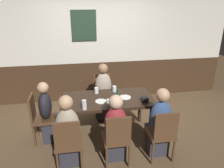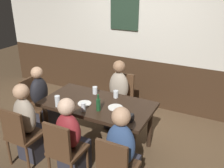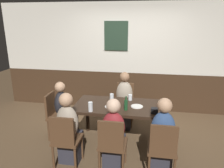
{
  "view_description": "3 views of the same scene",
  "coord_description": "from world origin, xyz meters",
  "px_view_note": "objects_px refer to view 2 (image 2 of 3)",
  "views": [
    {
      "loc": [
        -0.52,
        -3.45,
        2.39
      ],
      "look_at": [
        0.09,
        0.14,
        0.95
      ],
      "focal_mm": 34.69,
      "sensor_mm": 36.0,
      "label": 1
    },
    {
      "loc": [
        1.65,
        -2.79,
        2.4
      ],
      "look_at": [
        0.23,
        0.01,
        1.08
      ],
      "focal_mm": 40.4,
      "sensor_mm": 36.0,
      "label": 2
    },
    {
      "loc": [
        0.45,
        -3.48,
        2.17
      ],
      "look_at": [
        -0.14,
        0.02,
        1.12
      ],
      "focal_mm": 34.22,
      "sensor_mm": 36.0,
      "label": 3
    }
  ],
  "objects_px": {
    "chair_head_west": "(35,101)",
    "person_mid_far": "(118,99)",
    "chair_right_near": "(116,167)",
    "chair_mid_far": "(122,96)",
    "beer_glass_half": "(116,94)",
    "person_right_near": "(122,158)",
    "person_left_near": "(29,128)",
    "person_head_west": "(43,104)",
    "pint_glass_stout": "(83,108)",
    "tumbler_water": "(95,91)",
    "dining_table": "(98,108)",
    "pint_glass_pale": "(58,102)",
    "chair_left_near": "(21,134)",
    "condiment_caddy": "(129,117)",
    "plate_white_large": "(115,107)",
    "beer_bottle_green": "(98,104)",
    "person_mid_near": "(72,143)",
    "plate_white_small": "(84,103)",
    "chair_mid_near": "(64,149)"
  },
  "relations": [
    {
      "from": "chair_head_west",
      "to": "person_mid_far",
      "type": "bearing_deg",
      "value": 28.85
    },
    {
      "from": "chair_right_near",
      "to": "chair_head_west",
      "type": "bearing_deg",
      "value": 156.6
    },
    {
      "from": "chair_mid_far",
      "to": "chair_head_west",
      "type": "bearing_deg",
      "value": -145.65
    },
    {
      "from": "beer_glass_half",
      "to": "person_mid_far",
      "type": "bearing_deg",
      "value": 111.94
    },
    {
      "from": "person_right_near",
      "to": "person_left_near",
      "type": "height_order",
      "value": "person_right_near"
    },
    {
      "from": "person_head_west",
      "to": "pint_glass_stout",
      "type": "bearing_deg",
      "value": -16.36
    },
    {
      "from": "chair_right_near",
      "to": "person_left_near",
      "type": "xyz_separation_m",
      "value": [
        -1.41,
        0.16,
        -0.0
      ]
    },
    {
      "from": "chair_mid_far",
      "to": "person_left_near",
      "type": "xyz_separation_m",
      "value": [
        -0.7,
        -1.5,
        -0.0
      ]
    },
    {
      "from": "beer_glass_half",
      "to": "tumbler_water",
      "type": "distance_m",
      "value": 0.35
    },
    {
      "from": "dining_table",
      "to": "beer_glass_half",
      "type": "height_order",
      "value": "beer_glass_half"
    },
    {
      "from": "pint_glass_pale",
      "to": "person_mid_far",
      "type": "bearing_deg",
      "value": 66.42
    },
    {
      "from": "chair_right_near",
      "to": "person_right_near",
      "type": "xyz_separation_m",
      "value": [
        -0.0,
        0.16,
        0.0
      ]
    },
    {
      "from": "chair_left_near",
      "to": "condiment_caddy",
      "type": "relative_size",
      "value": 8.0
    },
    {
      "from": "tumbler_water",
      "to": "plate_white_large",
      "type": "relative_size",
      "value": 0.54
    },
    {
      "from": "person_right_near",
      "to": "plate_white_large",
      "type": "bearing_deg",
      "value": 121.93
    },
    {
      "from": "tumbler_water",
      "to": "plate_white_large",
      "type": "distance_m",
      "value": 0.56
    },
    {
      "from": "chair_left_near",
      "to": "beer_bottle_green",
      "type": "distance_m",
      "value": 1.1
    },
    {
      "from": "person_mid_far",
      "to": "beer_bottle_green",
      "type": "relative_size",
      "value": 4.88
    },
    {
      "from": "beer_glass_half",
      "to": "pint_glass_stout",
      "type": "distance_m",
      "value": 0.61
    },
    {
      "from": "chair_head_west",
      "to": "chair_right_near",
      "type": "bearing_deg",
      "value": -23.4
    },
    {
      "from": "chair_mid_far",
      "to": "beer_glass_half",
      "type": "distance_m",
      "value": 0.64
    },
    {
      "from": "person_left_near",
      "to": "person_mid_near",
      "type": "bearing_deg",
      "value": 0.13
    },
    {
      "from": "pint_glass_pale",
      "to": "plate_white_large",
      "type": "height_order",
      "value": "pint_glass_pale"
    },
    {
      "from": "beer_glass_half",
      "to": "plate_white_small",
      "type": "distance_m",
      "value": 0.5
    },
    {
      "from": "person_right_near",
      "to": "pint_glass_stout",
      "type": "bearing_deg",
      "value": 153.51
    },
    {
      "from": "person_mid_near",
      "to": "person_mid_far",
      "type": "distance_m",
      "value": 1.34
    },
    {
      "from": "pint_glass_pale",
      "to": "plate_white_large",
      "type": "bearing_deg",
      "value": 23.37
    },
    {
      "from": "chair_mid_far",
      "to": "chair_right_near",
      "type": "bearing_deg",
      "value": -67.04
    },
    {
      "from": "plate_white_large",
      "to": "beer_glass_half",
      "type": "bearing_deg",
      "value": 115.39
    },
    {
      "from": "chair_head_west",
      "to": "pint_glass_pale",
      "type": "height_order",
      "value": "pint_glass_pale"
    },
    {
      "from": "person_head_west",
      "to": "plate_white_small",
      "type": "distance_m",
      "value": 0.95
    },
    {
      "from": "chair_head_west",
      "to": "chair_right_near",
      "type": "distance_m",
      "value": 2.09
    },
    {
      "from": "person_right_near",
      "to": "pint_glass_stout",
      "type": "distance_m",
      "value": 0.89
    },
    {
      "from": "chair_mid_near",
      "to": "person_head_west",
      "type": "relative_size",
      "value": 0.79
    },
    {
      "from": "plate_white_large",
      "to": "condiment_caddy",
      "type": "distance_m",
      "value": 0.37
    },
    {
      "from": "dining_table",
      "to": "tumbler_water",
      "type": "height_order",
      "value": "tumbler_water"
    },
    {
      "from": "pint_glass_pale",
      "to": "condiment_caddy",
      "type": "bearing_deg",
      "value": 5.29
    },
    {
      "from": "beer_glass_half",
      "to": "tumbler_water",
      "type": "xyz_separation_m",
      "value": [
        -0.35,
        -0.03,
        0.0
      ]
    },
    {
      "from": "chair_mid_far",
      "to": "condiment_caddy",
      "type": "bearing_deg",
      "value": -61.1
    },
    {
      "from": "chair_mid_near",
      "to": "chair_head_west",
      "type": "xyz_separation_m",
      "value": [
        -1.22,
        0.83,
        0.0
      ]
    },
    {
      "from": "chair_right_near",
      "to": "chair_left_near",
      "type": "relative_size",
      "value": 1.0
    },
    {
      "from": "chair_left_near",
      "to": "beer_bottle_green",
      "type": "xyz_separation_m",
      "value": [
        0.83,
        0.64,
        0.34
      ]
    },
    {
      "from": "person_mid_far",
      "to": "condiment_caddy",
      "type": "height_order",
      "value": "person_mid_far"
    },
    {
      "from": "chair_left_near",
      "to": "person_mid_far",
      "type": "relative_size",
      "value": 0.75
    },
    {
      "from": "chair_mid_far",
      "to": "plate_white_small",
      "type": "height_order",
      "value": "chair_mid_far"
    },
    {
      "from": "plate_white_large",
      "to": "chair_mid_near",
      "type": "bearing_deg",
      "value": -110.34
    },
    {
      "from": "chair_left_near",
      "to": "chair_right_near",
      "type": "bearing_deg",
      "value": 0.0
    },
    {
      "from": "chair_mid_near",
      "to": "chair_left_near",
      "type": "bearing_deg",
      "value": 180.0
    },
    {
      "from": "chair_mid_far",
      "to": "dining_table",
      "type": "bearing_deg",
      "value": -90.0
    },
    {
      "from": "person_mid_far",
      "to": "pint_glass_stout",
      "type": "relative_size",
      "value": 9.82
    }
  ]
}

